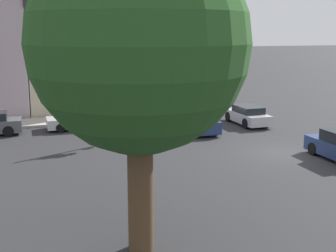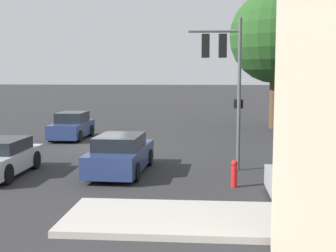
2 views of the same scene
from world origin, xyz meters
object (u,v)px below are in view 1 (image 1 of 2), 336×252
(parked_car_0, at_px, (80,120))
(fire_hydrant, at_px, (128,122))
(crossing_car_2, at_px, (247,115))
(traffic_signal, at_px, (142,73))
(crossing_car_0, at_px, (196,120))
(street_tree, at_px, (139,44))

(parked_car_0, bearing_deg, fire_hydrant, 160.95)
(crossing_car_2, distance_m, parked_car_0, 11.88)
(crossing_car_2, bearing_deg, fire_hydrant, 82.01)
(crossing_car_2, xyz_separation_m, parked_car_0, (2.22, 11.67, -0.04))
(traffic_signal, relative_size, crossing_car_0, 1.22)
(traffic_signal, distance_m, fire_hydrant, 4.60)
(street_tree, xyz_separation_m, fire_hydrant, (17.67, -3.78, -5.83))
(crossing_car_0, relative_size, crossing_car_2, 1.10)
(crossing_car_2, xyz_separation_m, fire_hydrant, (1.10, 8.54, -0.17))
(street_tree, distance_m, crossing_car_0, 18.48)
(crossing_car_2, relative_size, fire_hydrant, 4.79)
(street_tree, height_order, traffic_signal, street_tree)
(crossing_car_0, distance_m, parked_car_0, 7.97)
(traffic_signal, relative_size, crossing_car_2, 1.34)
(street_tree, xyz_separation_m, parked_car_0, (18.79, -0.65, -5.70))
(street_tree, relative_size, parked_car_0, 2.15)
(street_tree, distance_m, fire_hydrant, 18.99)
(crossing_car_2, bearing_deg, traffic_signal, 101.25)
(fire_hydrant, bearing_deg, street_tree, 167.92)
(fire_hydrant, bearing_deg, crossing_car_0, -115.25)
(street_tree, relative_size, crossing_car_2, 2.17)
(crossing_car_0, xyz_separation_m, parked_car_0, (3.10, 7.34, -0.09))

